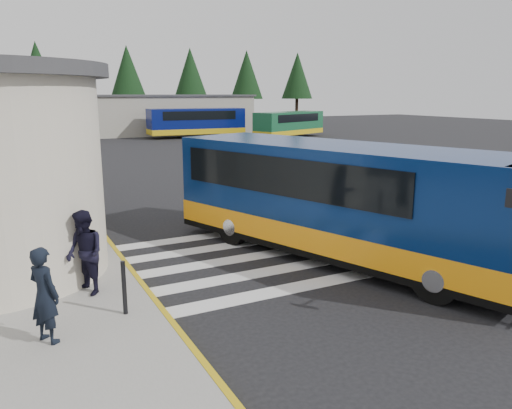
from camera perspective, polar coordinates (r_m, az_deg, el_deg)
name	(u,v)px	position (r m, az deg, el deg)	size (l,w,h in m)	color
ground	(265,245)	(14.53, 1.04, -4.64)	(140.00, 140.00, 0.00)	black
curb_strip	(96,227)	(16.95, -17.77, -2.45)	(0.12, 34.00, 0.16)	gold
crosswalk	(263,255)	(13.63, 0.78, -5.78)	(8.00, 5.35, 0.01)	silver
depot_building	(129,115)	(55.70, -14.36, 9.92)	(26.40, 8.40, 4.20)	gray
tree_line	(113,72)	(63.58, -16.03, 14.31)	(58.40, 4.40, 10.00)	black
transit_bus	(341,204)	(13.38, 9.70, 0.03)	(6.33, 10.87, 2.99)	#071F55
pedestrian_a	(44,295)	(9.22, -23.03, -9.49)	(0.61, 0.40, 1.68)	black
pedestrian_b	(85,253)	(11.03, -18.99, -5.26)	(0.87, 0.68, 1.80)	black
bollard	(124,288)	(9.95, -14.83, -9.18)	(0.09, 0.09, 1.06)	black
far_bus_a	(196,121)	(50.87, -6.84, 9.43)	(9.68, 3.18, 2.46)	#061051
far_bus_b	(289,123)	(50.40, 3.83, 9.26)	(8.78, 5.37, 2.19)	#144D2E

